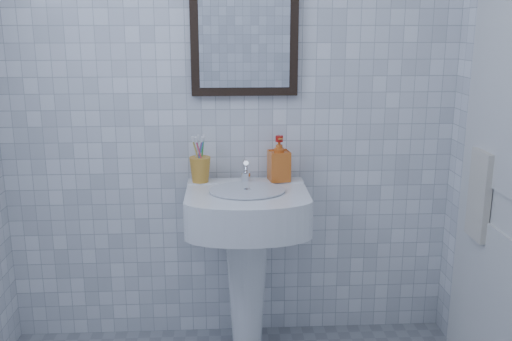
{
  "coord_description": "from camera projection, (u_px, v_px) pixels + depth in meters",
  "views": [
    {
      "loc": [
        -0.02,
        -1.53,
        1.56
      ],
      "look_at": [
        0.11,
        0.86,
        0.95
      ],
      "focal_mm": 40.0,
      "sensor_mm": 36.0,
      "label": 1
    }
  ],
  "objects": [
    {
      "name": "wall_back",
      "position": [
        230.0,
        93.0,
        2.72
      ],
      "size": [
        2.2,
        0.02,
        2.5
      ],
      "primitive_type": "cube",
      "color": "white",
      "rests_on": "ground"
    },
    {
      "name": "toothbrush_cup",
      "position": [
        200.0,
        170.0,
        2.7
      ],
      "size": [
        0.13,
        0.13,
        0.12
      ],
      "primitive_type": null,
      "rotation": [
        0.0,
        0.0,
        -0.3
      ],
      "color": "gold",
      "rests_on": "washbasin"
    },
    {
      "name": "soap_dispenser",
      "position": [
        279.0,
        159.0,
        2.71
      ],
      "size": [
        0.11,
        0.11,
        0.21
      ],
      "primitive_type": "imported",
      "rotation": [
        0.0,
        0.0,
        0.15
      ],
      "color": "#D04814",
      "rests_on": "washbasin"
    },
    {
      "name": "towel_ring",
      "position": [
        488.0,
        154.0,
        2.35
      ],
      "size": [
        0.01,
        0.18,
        0.18
      ],
      "primitive_type": "torus",
      "rotation": [
        0.0,
        1.57,
        0.0
      ],
      "color": "silver",
      "rests_on": "wall_right"
    },
    {
      "name": "wall_mirror",
      "position": [
        244.0,
        28.0,
        2.63
      ],
      "size": [
        0.5,
        0.04,
        0.62
      ],
      "color": "black",
      "rests_on": "wall_back"
    },
    {
      "name": "bathroom_door",
      "position": [
        511.0,
        175.0,
        2.21
      ],
      "size": [
        0.04,
        0.8,
        2.0
      ],
      "primitive_type": "cube",
      "color": "silver",
      "rests_on": "ground"
    },
    {
      "name": "faucet",
      "position": [
        246.0,
        173.0,
        2.7
      ],
      "size": [
        0.05,
        0.1,
        0.11
      ],
      "color": "silver",
      "rests_on": "washbasin"
    },
    {
      "name": "hand_towel",
      "position": [
        479.0,
        195.0,
        2.39
      ],
      "size": [
        0.03,
        0.16,
        0.38
      ],
      "primitive_type": "cube",
      "color": "beige",
      "rests_on": "towel_ring"
    },
    {
      "name": "washbasin",
      "position": [
        247.0,
        243.0,
        2.68
      ],
      "size": [
        0.55,
        0.4,
        0.85
      ],
      "color": "white",
      "rests_on": "ground"
    }
  ]
}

